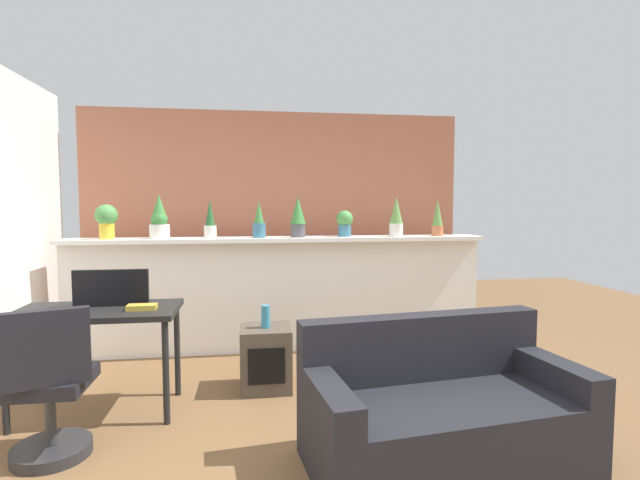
# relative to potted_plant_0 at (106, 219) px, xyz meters

# --- Properties ---
(ground_plane) EXTENTS (12.00, 12.00, 0.00)m
(ground_plane) POSITION_rel_potted_plant_0_xyz_m (1.63, -1.95, -1.34)
(ground_plane) COLOR brown
(divider_wall) EXTENTS (4.14, 0.16, 1.11)m
(divider_wall) POSITION_rel_potted_plant_0_xyz_m (1.63, 0.05, -0.79)
(divider_wall) COLOR white
(divider_wall) RESTS_ON ground
(plant_shelf) EXTENTS (4.14, 0.36, 0.04)m
(plant_shelf) POSITION_rel_potted_plant_0_xyz_m (1.63, 0.01, -0.21)
(plant_shelf) COLOR white
(plant_shelf) RESTS_ON divider_wall
(brick_wall_behind) EXTENTS (4.14, 0.10, 2.50)m
(brick_wall_behind) POSITION_rel_potted_plant_0_xyz_m (1.63, 0.65, -0.09)
(brick_wall_behind) COLOR #AD664C
(brick_wall_behind) RESTS_ON ground
(potted_plant_0) EXTENTS (0.20, 0.20, 0.33)m
(potted_plant_0) POSITION_rel_potted_plant_0_xyz_m (0.00, 0.00, 0.00)
(potted_plant_0) COLOR gold
(potted_plant_0) RESTS_ON plant_shelf
(potted_plant_1) EXTENTS (0.19, 0.19, 0.43)m
(potted_plant_1) POSITION_rel_potted_plant_0_xyz_m (0.48, 0.02, -0.01)
(potted_plant_1) COLOR silver
(potted_plant_1) RESTS_ON plant_shelf
(potted_plant_2) EXTENTS (0.12, 0.12, 0.37)m
(potted_plant_2) POSITION_rel_potted_plant_0_xyz_m (0.95, 0.00, -0.03)
(potted_plant_2) COLOR silver
(potted_plant_2) RESTS_ON plant_shelf
(potted_plant_3) EXTENTS (0.13, 0.13, 0.35)m
(potted_plant_3) POSITION_rel_potted_plant_0_xyz_m (1.42, -0.02, -0.04)
(potted_plant_3) COLOR #386B84
(potted_plant_3) RESTS_ON plant_shelf
(potted_plant_4) EXTENTS (0.15, 0.15, 0.40)m
(potted_plant_4) POSITION_rel_potted_plant_0_xyz_m (1.81, 0.00, 0.02)
(potted_plant_4) COLOR #4C4C51
(potted_plant_4) RESTS_ON plant_shelf
(potted_plant_5) EXTENTS (0.17, 0.17, 0.27)m
(potted_plant_5) POSITION_rel_potted_plant_0_xyz_m (2.29, 0.05, -0.04)
(potted_plant_5) COLOR #386B84
(potted_plant_5) RESTS_ON plant_shelf
(potted_plant_6) EXTENTS (0.14, 0.14, 0.40)m
(potted_plant_6) POSITION_rel_potted_plant_0_xyz_m (2.82, -0.01, 0.01)
(potted_plant_6) COLOR silver
(potted_plant_6) RESTS_ON plant_shelf
(potted_plant_7) EXTENTS (0.12, 0.12, 0.38)m
(potted_plant_7) POSITION_rel_potted_plant_0_xyz_m (3.26, -0.00, -0.01)
(potted_plant_7) COLOR #C66B42
(potted_plant_7) RESTS_ON plant_shelf
(desk) EXTENTS (1.10, 0.60, 0.75)m
(desk) POSITION_rel_potted_plant_0_xyz_m (0.27, -1.24, -0.68)
(desk) COLOR black
(desk) RESTS_ON ground
(tv_monitor) EXTENTS (0.52, 0.04, 0.26)m
(tv_monitor) POSITION_rel_potted_plant_0_xyz_m (0.34, -1.16, -0.46)
(tv_monitor) COLOR black
(tv_monitor) RESTS_ON desk
(office_chair) EXTENTS (0.50, 0.51, 0.91)m
(office_chair) POSITION_rel_potted_plant_0_xyz_m (0.19, -1.87, -0.95)
(office_chair) COLOR #262628
(office_chair) RESTS_ON ground
(side_cube_shelf) EXTENTS (0.40, 0.41, 0.50)m
(side_cube_shelf) POSITION_rel_potted_plant_0_xyz_m (1.45, -0.96, -1.09)
(side_cube_shelf) COLOR #4C4238
(side_cube_shelf) RESTS_ON ground
(vase_on_shelf) EXTENTS (0.07, 0.07, 0.18)m
(vase_on_shelf) POSITION_rel_potted_plant_0_xyz_m (1.45, -0.97, -0.75)
(vase_on_shelf) COLOR teal
(vase_on_shelf) RESTS_ON side_cube_shelf
(book_on_desk) EXTENTS (0.20, 0.11, 0.04)m
(book_on_desk) POSITION_rel_potted_plant_0_xyz_m (0.59, -1.31, -0.58)
(book_on_desk) COLOR gold
(book_on_desk) RESTS_ON desk
(couch) EXTENTS (1.64, 0.95, 0.80)m
(couch) POSITION_rel_potted_plant_0_xyz_m (2.42, -2.19, -1.06)
(couch) COLOR black
(couch) RESTS_ON ground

